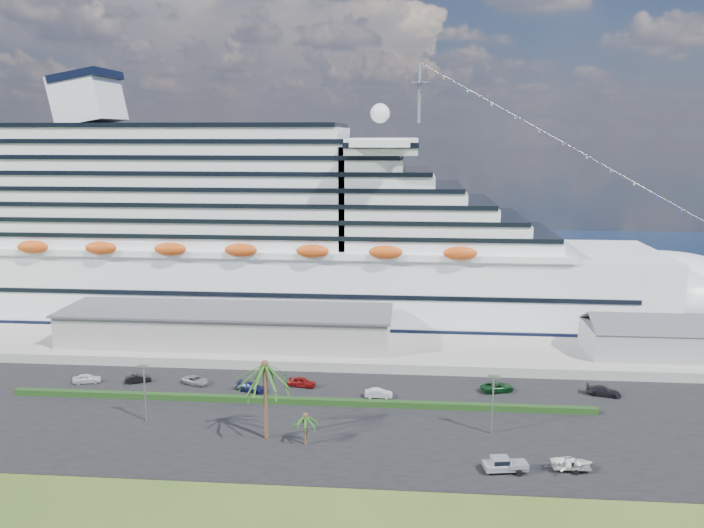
# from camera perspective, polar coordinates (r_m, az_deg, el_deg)

# --- Properties ---
(ground) EXTENTS (420.00, 420.00, 0.00)m
(ground) POSITION_cam_1_polar(r_m,az_deg,el_deg) (89.76, -1.16, -15.64)
(ground) COLOR #374F1A
(ground) RESTS_ON ground
(asphalt_lot) EXTENTS (140.00, 38.00, 0.12)m
(asphalt_lot) POSITION_cam_1_polar(r_m,az_deg,el_deg) (99.65, -0.48, -12.80)
(asphalt_lot) COLOR black
(asphalt_lot) RESTS_ON ground
(wharf) EXTENTS (240.00, 20.00, 1.80)m
(wharf) POSITION_cam_1_polar(r_m,az_deg,el_deg) (126.40, 0.77, -7.19)
(wharf) COLOR gray
(wharf) RESTS_ON ground
(water) EXTENTS (420.00, 160.00, 0.02)m
(water) POSITION_cam_1_polar(r_m,az_deg,el_deg) (213.83, 2.53, 0.04)
(water) COLOR black
(water) RESTS_ON ground
(cruise_ship) EXTENTS (191.00, 38.00, 54.00)m
(cruise_ship) POSITION_cam_1_polar(r_m,az_deg,el_deg) (148.85, -6.83, 1.74)
(cruise_ship) COLOR silver
(cruise_ship) RESTS_ON ground
(terminal_building) EXTENTS (61.00, 15.00, 6.30)m
(terminal_building) POSITION_cam_1_polar(r_m,az_deg,el_deg) (129.35, -10.38, -5.05)
(terminal_building) COLOR gray
(terminal_building) RESTS_ON wharf
(port_shed) EXTENTS (24.00, 12.31, 7.37)m
(port_shed) POSITION_cam_1_polar(r_m,az_deg,el_deg) (132.35, 23.97, -5.74)
(port_shed) COLOR gray
(port_shed) RESTS_ON wharf
(hedge) EXTENTS (88.00, 1.10, 0.90)m
(hedge) POSITION_cam_1_polar(r_m,az_deg,el_deg) (105.01, -4.65, -11.27)
(hedge) COLOR black
(hedge) RESTS_ON asphalt_lot
(lamp_post_left) EXTENTS (1.60, 0.35, 8.27)m
(lamp_post_left) POSITION_cam_1_polar(r_m,az_deg,el_deg) (101.34, -16.85, -9.66)
(lamp_post_left) COLOR gray
(lamp_post_left) RESTS_ON asphalt_lot
(lamp_post_right) EXTENTS (1.60, 0.35, 8.27)m
(lamp_post_right) POSITION_cam_1_polar(r_m,az_deg,el_deg) (95.15, 11.64, -10.77)
(lamp_post_right) COLOR gray
(lamp_post_right) RESTS_ON asphalt_lot
(palm_tall) EXTENTS (8.82, 8.82, 11.13)m
(palm_tall) POSITION_cam_1_polar(r_m,az_deg,el_deg) (91.29, -7.25, -8.98)
(palm_tall) COLOR #47301E
(palm_tall) RESTS_ON ground
(palm_short) EXTENTS (3.53, 3.53, 4.56)m
(palm_short) POSITION_cam_1_polar(r_m,az_deg,el_deg) (91.00, -3.89, -12.73)
(palm_short) COLOR #47301E
(palm_short) RESTS_ON ground
(parked_car_0) EXTENTS (4.69, 2.88, 1.49)m
(parked_car_0) POSITION_cam_1_polar(r_m,az_deg,el_deg) (120.63, -21.18, -8.86)
(parked_car_0) COLOR silver
(parked_car_0) RESTS_ON asphalt_lot
(parked_car_1) EXTENTS (4.33, 2.89, 1.35)m
(parked_car_1) POSITION_cam_1_polar(r_m,az_deg,el_deg) (118.13, -17.34, -9.07)
(parked_car_1) COLOR black
(parked_car_1) RESTS_ON asphalt_lot
(parked_car_2) EXTENTS (5.11, 3.72, 1.29)m
(parked_car_2) POSITION_cam_1_polar(r_m,az_deg,el_deg) (114.98, -12.89, -9.41)
(parked_car_2) COLOR gray
(parked_car_2) RESTS_ON asphalt_lot
(parked_car_3) EXTENTS (5.15, 3.32, 1.39)m
(parked_car_3) POSITION_cam_1_polar(r_m,az_deg,el_deg) (110.42, -8.38, -10.08)
(parked_car_3) COLOR #141546
(parked_car_3) RESTS_ON asphalt_lot
(parked_car_4) EXTENTS (4.86, 2.76, 1.56)m
(parked_car_4) POSITION_cam_1_polar(r_m,az_deg,el_deg) (111.46, -4.21, -9.74)
(parked_car_4) COLOR maroon
(parked_car_4) RESTS_ON asphalt_lot
(parked_car_5) EXTENTS (4.25, 1.57, 1.39)m
(parked_car_5) POSITION_cam_1_polar(r_m,az_deg,el_deg) (106.91, 2.23, -10.68)
(parked_car_5) COLOR silver
(parked_car_5) RESTS_ON asphalt_lot
(parked_car_6) EXTENTS (5.64, 3.70, 1.44)m
(parked_car_6) POSITION_cam_1_polar(r_m,az_deg,el_deg) (111.51, 11.99, -9.98)
(parked_car_6) COLOR #0F3C1A
(parked_car_6) RESTS_ON asphalt_lot
(parked_car_7) EXTENTS (5.47, 3.40, 1.48)m
(parked_car_7) POSITION_cam_1_polar(r_m,az_deg,el_deg) (114.38, 20.18, -9.88)
(parked_car_7) COLOR black
(parked_car_7) RESTS_ON asphalt_lot
(pickup_truck) EXTENTS (5.43, 2.70, 1.83)m
(pickup_truck) POSITION_cam_1_polar(r_m,az_deg,el_deg) (87.19, 12.58, -15.93)
(pickup_truck) COLOR black
(pickup_truck) RESTS_ON asphalt_lot
(boat_trailer) EXTENTS (5.68, 3.71, 1.63)m
(boat_trailer) POSITION_cam_1_polar(r_m,az_deg,el_deg) (89.34, 17.78, -15.47)
(boat_trailer) COLOR gray
(boat_trailer) RESTS_ON asphalt_lot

